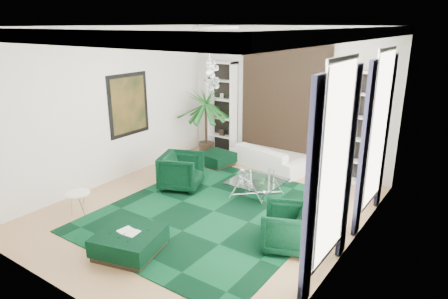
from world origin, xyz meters
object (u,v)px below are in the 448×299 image
Objects in this scene: coffee_table at (257,188)px; ottoman_side at (217,159)px; palm at (206,114)px; armchair_left at (181,171)px; armchair_right at (287,228)px; sofa at (268,158)px; ottoman_front at (130,243)px; side_table at (79,204)px.

coffee_table is 2.31m from ottoman_side.
coffee_table is at bearing -31.53° from palm.
armchair_right is at bearing -129.50° from armchair_left.
sofa is 2.26m from palm.
armchair_right is (3.32, -1.03, -0.03)m from armchair_left.
coffee_table is at bearing -93.36° from armchair_left.
armchair_right is at bearing -37.59° from palm.
armchair_right is 2.27m from coffee_table.
ottoman_front reaches higher than coffee_table.
ottoman_front is at bearing 102.99° from sofa.
armchair_right is at bearing 38.02° from ottoman_front.
side_table is at bearing 167.81° from ottoman_front.
armchair_right is 0.34× the size of palm.
coffee_table is at bearing -158.01° from armchair_right.
coffee_table is (0.68, -1.79, -0.12)m from sofa.
ottoman_front is (1.37, -4.52, 0.02)m from ottoman_side.
armchair_right is 0.78× the size of coffee_table.
armchair_right reaches higher than coffee_table.
sofa is at bearing -168.64° from armchair_right.
armchair_right is 1.08× the size of ottoman_side.
armchair_right is 0.86× the size of ottoman_front.
ottoman_front is (-2.18, -1.71, -0.20)m from armchair_right.
armchair_left is 0.93× the size of ottoman_front.
ottoman_front is at bearing -12.19° from side_table.
armchair_left is at bearing -129.06° from armchair_right.
sofa is at bearing 110.69° from coffee_table.
ottoman_side is (-1.31, -0.60, -0.13)m from sofa.
coffee_table is 2.30× the size of side_table.
coffee_table is 3.36m from palm.
armchair_left is 2.61m from palm.
ottoman_side is 1.67× the size of side_table.
armchair_left reaches higher than ottoman_side.
coffee_table is at bearing 48.03° from side_table.
armchair_right is (2.25, -3.42, 0.09)m from sofa.
ottoman_side is 4.73m from ottoman_front.
side_table is (-0.86, -2.30, -0.20)m from armchair_left.
palm is at bearing 0.37° from armchair_left.
sofa is 1.92m from coffee_table.
sofa is 2.63m from armchair_left.
ottoman_front is (-0.61, -3.34, 0.01)m from coffee_table.
armchair_right is at bearing -46.10° from coffee_table.
armchair_left is 1.87m from coffee_table.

